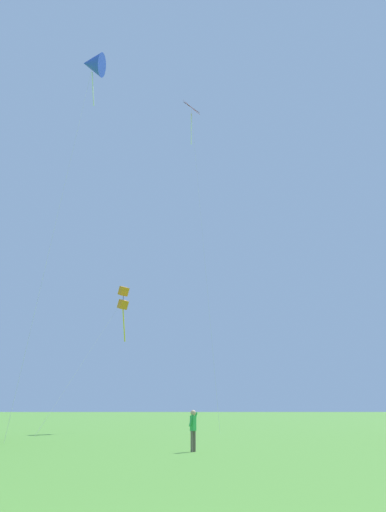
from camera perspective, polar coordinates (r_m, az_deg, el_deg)
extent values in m
cone|color=blue|center=(37.92, -12.28, 22.14)|extent=(1.87, 1.90, 1.99)
cylinder|color=silver|center=(36.79, -12.26, 19.54)|extent=(0.35, 0.53, 2.62)
cylinder|color=silver|center=(29.39, -16.33, 5.08)|extent=(1.61, 4.50, 25.78)
cube|color=red|center=(46.94, -0.21, 17.88)|extent=(1.67, 2.10, 1.70)
cylinder|color=#3F382D|center=(46.94, -0.21, 17.88)|extent=(1.64, 0.58, 0.90)
cylinder|color=silver|center=(45.48, -0.22, 15.45)|extent=(0.12, 0.26, 3.46)
cylinder|color=silver|center=(37.39, 1.23, 2.02)|extent=(1.86, 5.73, 29.13)
cube|color=orange|center=(36.75, -8.57, -4.33)|extent=(0.94, 0.94, 0.79)
cube|color=orange|center=(36.51, -8.65, -5.95)|extent=(0.94, 0.94, 0.79)
cylinder|color=#3F382D|center=(36.62, -8.61, -5.13)|extent=(0.05, 0.05, 1.52)
cylinder|color=yellow|center=(36.36, -8.54, -8.30)|extent=(0.37, 0.44, 2.69)
cylinder|color=silver|center=(33.05, -13.18, -12.22)|extent=(3.92, 6.41, 9.65)
cylinder|color=#665B4C|center=(19.43, 0.18, -21.90)|extent=(0.10, 0.10, 0.76)
cylinder|color=#665B4C|center=(19.31, -0.14, -21.93)|extent=(0.10, 0.10, 0.76)
cube|color=green|center=(19.34, 0.02, -19.95)|extent=(0.26, 0.26, 0.57)
cylinder|color=green|center=(19.43, 0.25, -19.52)|extent=(0.22, 0.24, 0.53)
cylinder|color=green|center=(19.25, -0.22, -19.53)|extent=(0.22, 0.24, 0.53)
sphere|color=tan|center=(19.33, 0.02, -18.79)|extent=(0.21, 0.21, 0.21)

